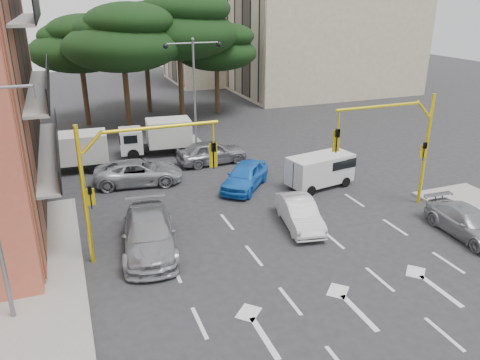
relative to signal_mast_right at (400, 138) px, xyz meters
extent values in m
plane|color=#28282B|center=(-6.80, -1.99, -3.88)|extent=(120.00, 120.00, 0.00)
cube|color=gray|center=(-6.80, 14.01, -3.81)|extent=(1.40, 6.00, 0.15)
cube|color=black|center=(-17.24, 6.01, 2.12)|extent=(0.12, 14.72, 11.20)
cube|color=tan|center=(13.20, 30.01, 5.12)|extent=(20.00, 12.00, 18.00)
cube|color=black|center=(3.14, 30.01, 4.62)|extent=(0.12, 11.04, 16.20)
cube|color=tan|center=(6.20, 42.01, 4.12)|extent=(16.00, 12.00, 16.00)
cube|color=black|center=(-1.86, 42.01, 3.62)|extent=(0.12, 11.04, 14.20)
cylinder|color=#382616|center=(-10.80, 20.01, -1.41)|extent=(0.44, 0.44, 4.95)
ellipsoid|color=black|center=(-10.80, 20.01, 3.05)|extent=(9.15, 9.15, 3.87)
ellipsoid|color=black|center=(-10.20, 19.61, 4.92)|extent=(6.86, 6.86, 2.86)
ellipsoid|color=black|center=(-11.30, 20.31, 4.37)|extent=(6.07, 6.07, 2.64)
cylinder|color=#382616|center=(-5.80, 22.01, -1.18)|extent=(0.44, 0.44, 5.40)
ellipsoid|color=black|center=(-5.80, 22.01, 3.68)|extent=(9.98, 9.98, 4.22)
ellipsoid|color=black|center=(-5.20, 21.61, 5.72)|extent=(7.49, 7.49, 3.12)
ellipsoid|color=black|center=(-6.30, 22.31, 5.12)|extent=(6.62, 6.62, 2.88)
cylinder|color=#382616|center=(-13.80, 24.01, -1.63)|extent=(0.44, 0.44, 4.50)
ellipsoid|color=black|center=(-13.80, 24.01, 2.42)|extent=(8.32, 8.32, 3.52)
ellipsoid|color=black|center=(-13.20, 23.61, 4.12)|extent=(6.24, 6.24, 2.60)
ellipsoid|color=black|center=(-14.30, 24.31, 3.62)|extent=(5.52, 5.52, 2.40)
cylinder|color=#382616|center=(-1.80, 24.01, -1.86)|extent=(0.44, 0.44, 4.05)
ellipsoid|color=black|center=(-1.80, 24.01, 1.79)|extent=(7.49, 7.49, 3.17)
ellipsoid|color=black|center=(-1.20, 23.61, 3.32)|extent=(5.62, 5.62, 2.34)
ellipsoid|color=black|center=(-2.30, 24.31, 2.87)|extent=(4.97, 4.97, 2.16)
cylinder|color=#382616|center=(-7.80, 27.01, -1.41)|extent=(0.44, 0.44, 4.95)
ellipsoid|color=black|center=(-7.80, 27.01, 3.05)|extent=(9.15, 9.15, 3.87)
ellipsoid|color=black|center=(-7.20, 26.61, 4.92)|extent=(6.86, 6.86, 2.86)
ellipsoid|color=black|center=(-8.30, 27.31, 4.37)|extent=(6.07, 6.07, 2.64)
cylinder|color=yellow|center=(1.80, 0.01, -0.88)|extent=(0.18, 0.18, 6.00)
cylinder|color=yellow|center=(1.25, 0.01, 1.37)|extent=(0.95, 0.14, 0.95)
cylinder|color=yellow|center=(-1.50, 0.01, 1.72)|extent=(4.80, 0.14, 0.14)
cylinder|color=yellow|center=(-3.70, 0.01, 1.27)|extent=(0.08, 0.08, 0.90)
imported|color=black|center=(-3.70, 0.01, 0.22)|extent=(0.20, 0.24, 1.20)
cube|color=yellow|center=(-3.70, 0.09, 0.22)|extent=(0.36, 0.06, 1.10)
imported|color=black|center=(1.58, -0.14, -0.88)|extent=(0.16, 0.20, 1.00)
cube|color=yellow|center=(1.58, -0.04, -0.88)|extent=(0.35, 0.08, 0.70)
cylinder|color=yellow|center=(-15.40, 0.01, -0.88)|extent=(0.18, 0.18, 6.00)
cylinder|color=yellow|center=(-14.85, 0.01, 1.37)|extent=(0.95, 0.14, 0.95)
cylinder|color=yellow|center=(-12.10, 0.01, 1.72)|extent=(4.80, 0.14, 0.14)
cylinder|color=yellow|center=(-9.90, 0.01, 1.27)|extent=(0.08, 0.08, 0.90)
imported|color=black|center=(-9.90, 0.01, 0.22)|extent=(0.20, 0.24, 1.20)
cube|color=yellow|center=(-9.90, 0.09, 0.22)|extent=(0.36, 0.06, 1.10)
imported|color=black|center=(-15.18, -0.14, -0.88)|extent=(0.16, 0.20, 1.00)
cube|color=yellow|center=(-15.18, -0.04, -0.88)|extent=(0.35, 0.08, 0.70)
cylinder|color=slate|center=(-17.40, -2.99, 4.17)|extent=(1.80, 0.10, 0.10)
cylinder|color=slate|center=(-16.40, -2.99, 4.02)|extent=(0.20, 0.20, 0.45)
cylinder|color=slate|center=(-6.80, 14.01, 0.02)|extent=(0.16, 0.16, 7.50)
cylinder|color=slate|center=(-7.70, 14.01, 3.67)|extent=(1.80, 0.10, 0.10)
sphere|color=black|center=(-8.70, 14.01, 3.52)|extent=(0.36, 0.36, 0.36)
cylinder|color=slate|center=(-5.90, 14.01, 3.67)|extent=(1.80, 0.10, 0.10)
sphere|color=black|center=(-4.90, 14.01, 3.52)|extent=(0.36, 0.36, 0.36)
sphere|color=slate|center=(-6.80, 14.01, 3.92)|extent=(0.24, 0.24, 0.24)
imported|color=silver|center=(-5.63, -0.15, -3.20)|extent=(2.16, 4.34, 1.37)
imported|color=blue|center=(-6.30, 5.39, -3.13)|extent=(4.25, 4.48, 1.50)
imported|color=#94969C|center=(-12.95, 0.11, -3.07)|extent=(3.06, 5.88, 1.63)
imported|color=#A8ABB0|center=(-12.00, 8.29, -3.16)|extent=(5.51, 3.15, 1.45)
imported|color=gray|center=(-6.79, 10.26, -3.08)|extent=(4.82, 2.14, 1.61)
imported|color=#94969C|center=(1.28, -3.86, -3.22)|extent=(2.09, 4.67, 1.33)
camera|label=1|loc=(-15.74, -18.37, 6.66)|focal=35.00mm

